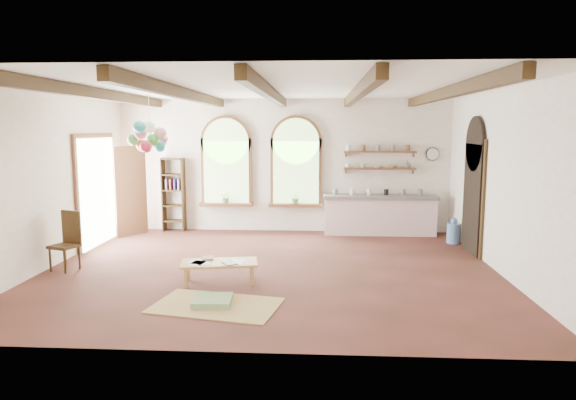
# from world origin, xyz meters

# --- Properties ---
(floor) EXTENTS (8.00, 8.00, 0.00)m
(floor) POSITION_xyz_m (0.00, 0.00, 0.00)
(floor) COLOR brown
(floor) RESTS_ON ground
(ceiling_beams) EXTENTS (6.20, 6.80, 0.18)m
(ceiling_beams) POSITION_xyz_m (0.00, 0.00, 3.10)
(ceiling_beams) COLOR #3E2B13
(ceiling_beams) RESTS_ON ceiling
(window_left) EXTENTS (1.30, 0.28, 2.20)m
(window_left) POSITION_xyz_m (-1.40, 3.43, 1.63)
(window_left) COLOR brown
(window_left) RESTS_ON floor
(window_right) EXTENTS (1.30, 0.28, 2.20)m
(window_right) POSITION_xyz_m (0.30, 3.43, 1.63)
(window_right) COLOR brown
(window_right) RESTS_ON floor
(left_doorway) EXTENTS (0.10, 1.90, 2.50)m
(left_doorway) POSITION_xyz_m (-3.95, 1.80, 1.15)
(left_doorway) COLOR brown
(left_doorway) RESTS_ON floor
(right_doorway) EXTENTS (0.10, 1.30, 2.40)m
(right_doorway) POSITION_xyz_m (3.95, 1.50, 1.10)
(right_doorway) COLOR black
(right_doorway) RESTS_ON floor
(kitchen_counter) EXTENTS (2.68, 0.62, 0.94)m
(kitchen_counter) POSITION_xyz_m (2.30, 3.20, 0.48)
(kitchen_counter) COLOR beige
(kitchen_counter) RESTS_ON floor
(wall_shelf_lower) EXTENTS (1.70, 0.24, 0.04)m
(wall_shelf_lower) POSITION_xyz_m (2.30, 3.38, 1.55)
(wall_shelf_lower) COLOR brown
(wall_shelf_lower) RESTS_ON wall_back
(wall_shelf_upper) EXTENTS (1.70, 0.24, 0.04)m
(wall_shelf_upper) POSITION_xyz_m (2.30, 3.38, 1.95)
(wall_shelf_upper) COLOR brown
(wall_shelf_upper) RESTS_ON wall_back
(wall_clock) EXTENTS (0.32, 0.04, 0.32)m
(wall_clock) POSITION_xyz_m (3.55, 3.45, 1.90)
(wall_clock) COLOR black
(wall_clock) RESTS_ON wall_back
(bookshelf) EXTENTS (0.53, 0.32, 1.80)m
(bookshelf) POSITION_xyz_m (-2.70, 3.32, 0.90)
(bookshelf) COLOR #3E2B13
(bookshelf) RESTS_ON floor
(coffee_table) EXTENTS (1.31, 0.76, 0.35)m
(coffee_table) POSITION_xyz_m (-0.76, -0.89, 0.31)
(coffee_table) COLOR tan
(coffee_table) RESTS_ON floor
(side_chair) EXTENTS (0.53, 0.53, 1.05)m
(side_chair) POSITION_xyz_m (-3.64, -0.29, 0.30)
(side_chair) COLOR #3E2B13
(side_chair) RESTS_ON floor
(floor_mat) EXTENTS (1.93, 1.41, 0.02)m
(floor_mat) POSITION_xyz_m (-0.60, -2.00, 0.01)
(floor_mat) COLOR tan
(floor_mat) RESTS_ON floor
(floor_cushion) EXTENTS (0.57, 0.57, 0.09)m
(floor_cushion) POSITION_xyz_m (-0.67, -1.92, 0.05)
(floor_cushion) COLOR #7E9E6D
(floor_cushion) RESTS_ON floor
(water_jug_a) EXTENTS (0.32, 0.32, 0.62)m
(water_jug_a) POSITION_xyz_m (3.38, 3.20, 0.27)
(water_jug_a) COLOR #5E8ACB
(water_jug_a) RESTS_ON floor
(water_jug_b) EXTENTS (0.29, 0.29, 0.57)m
(water_jug_b) POSITION_xyz_m (3.82, 2.30, 0.24)
(water_jug_b) COLOR #5E8ACB
(water_jug_b) RESTS_ON floor
(balloon_cluster) EXTENTS (0.81, 0.89, 1.15)m
(balloon_cluster) POSITION_xyz_m (-2.41, 0.80, 2.33)
(balloon_cluster) COLOR silver
(balloon_cluster) RESTS_ON floor
(table_book) EXTENTS (0.22, 0.29, 0.02)m
(table_book) POSITION_xyz_m (-1.08, -0.72, 0.36)
(table_book) COLOR olive
(table_book) RESTS_ON coffee_table
(tablet) EXTENTS (0.30, 0.32, 0.01)m
(tablet) POSITION_xyz_m (-0.58, -0.98, 0.36)
(tablet) COLOR black
(tablet) RESTS_ON coffee_table
(potted_plant_left) EXTENTS (0.27, 0.23, 0.30)m
(potted_plant_left) POSITION_xyz_m (-1.40, 3.32, 0.85)
(potted_plant_left) COLOR #598C4C
(potted_plant_left) RESTS_ON window_left
(potted_plant_right) EXTENTS (0.27, 0.23, 0.30)m
(potted_plant_right) POSITION_xyz_m (0.30, 3.32, 0.85)
(potted_plant_right) COLOR #598C4C
(potted_plant_right) RESTS_ON window_right
(shelf_cup_a) EXTENTS (0.12, 0.10, 0.10)m
(shelf_cup_a) POSITION_xyz_m (1.55, 3.38, 1.62)
(shelf_cup_a) COLOR white
(shelf_cup_a) RESTS_ON wall_shelf_lower
(shelf_cup_b) EXTENTS (0.10, 0.10, 0.09)m
(shelf_cup_b) POSITION_xyz_m (1.90, 3.38, 1.62)
(shelf_cup_b) COLOR beige
(shelf_cup_b) RESTS_ON wall_shelf_lower
(shelf_bowl_a) EXTENTS (0.22, 0.22, 0.05)m
(shelf_bowl_a) POSITION_xyz_m (2.25, 3.38, 1.60)
(shelf_bowl_a) COLOR beige
(shelf_bowl_a) RESTS_ON wall_shelf_lower
(shelf_bowl_b) EXTENTS (0.20, 0.20, 0.06)m
(shelf_bowl_b) POSITION_xyz_m (2.60, 3.38, 1.60)
(shelf_bowl_b) COLOR #8C664C
(shelf_bowl_b) RESTS_ON wall_shelf_lower
(shelf_vase) EXTENTS (0.18, 0.18, 0.19)m
(shelf_vase) POSITION_xyz_m (2.95, 3.38, 1.67)
(shelf_vase) COLOR slate
(shelf_vase) RESTS_ON wall_shelf_lower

